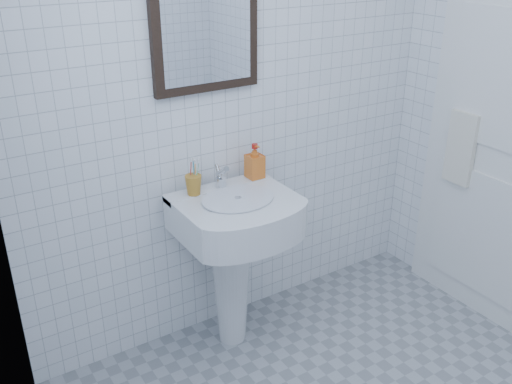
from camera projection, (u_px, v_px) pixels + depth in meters
wall_back at (238, 83)px, 2.61m from camera, size 2.20×0.02×2.50m
wall_left at (78, 275)px, 1.16m from camera, size 0.02×2.40×2.50m
washbasin at (233, 246)px, 2.66m from camera, size 0.53×0.39×0.82m
faucet at (221, 178)px, 2.61m from camera, size 0.05×0.11×0.12m
toothbrush_cup at (194, 185)px, 2.54m from camera, size 0.10×0.10×0.09m
soap_dispenser at (255, 161)px, 2.70m from camera, size 0.08×0.08×0.17m
wall_mirror at (205, 18)px, 2.39m from camera, size 0.50×0.04×0.62m
bathroom_door at (500, 132)px, 2.75m from camera, size 0.04×0.80×2.00m
towel_ring at (469, 114)px, 2.85m from camera, size 0.01×0.18×0.18m
hand_towel at (461, 148)px, 2.92m from camera, size 0.03×0.16×0.38m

